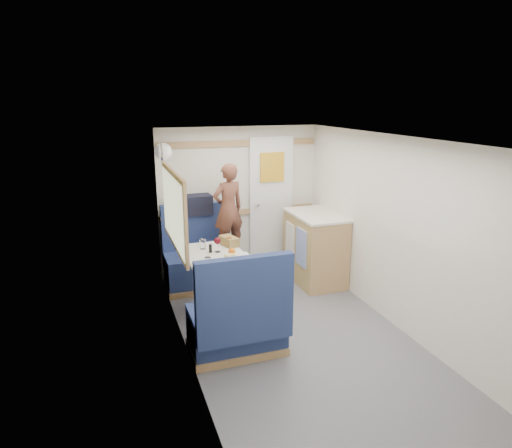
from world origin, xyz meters
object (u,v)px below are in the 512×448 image
object	(u,v)px
galley_counter	(315,247)
wine_glass	(217,241)
duffel_bag	(191,205)
tumbler_left	(208,262)
bench_near	(238,325)
dinette_table	(216,267)
bread_loaf	(229,241)
dome_light	(163,152)
orange_fruit	(232,252)
tray	(241,258)
bench_far	(200,264)
pepper_grinder	(210,248)
cheese_block	(230,256)
tumbler_mid	(203,244)
person	(228,209)
beer_glass	(229,242)

from	to	relation	value
galley_counter	wine_glass	world-z (taller)	galley_counter
duffel_bag	tumbler_left	world-z (taller)	duffel_bag
bench_near	dinette_table	bearing A→B (deg)	90.00
galley_counter	bread_loaf	size ratio (longest dim) A/B	3.76
dome_light	orange_fruit	bearing A→B (deg)	-61.50
tray	bread_loaf	distance (m)	0.48
dome_light	tumbler_left	distance (m)	1.58
wine_glass	bench_far	bearing A→B (deg)	93.00
duffel_bag	pepper_grinder	xyz separation A→B (m)	(-0.00, -1.05, -0.26)
dome_light	pepper_grinder	bearing A→B (deg)	-65.48
dome_light	tumbler_left	xyz separation A→B (m)	(0.22, -1.22, -0.98)
tumbler_left	bench_far	bearing A→B (deg)	82.37
dinette_table	tray	world-z (taller)	tray
galley_counter	orange_fruit	distance (m)	1.52
tray	tumbler_left	xyz separation A→B (m)	(-0.38, -0.13, 0.05)
pepper_grinder	bread_loaf	distance (m)	0.31
dome_light	wine_glass	size ratio (longest dim) A/B	1.19
bench_near	bench_far	bearing A→B (deg)	90.00
dome_light	galley_counter	bearing A→B (deg)	-9.18
tray	bread_loaf	size ratio (longest dim) A/B	1.28
galley_counter	cheese_block	size ratio (longest dim) A/B	8.72
wine_glass	tumbler_mid	bearing A→B (deg)	128.37
cheese_block	tumbler_left	xyz separation A→B (m)	(-0.28, -0.17, 0.02)
dome_light	pepper_grinder	xyz separation A→B (m)	(0.35, -0.78, -0.98)
bench_near	tray	xyz separation A→B (m)	(0.22, 0.63, 0.43)
dinette_table	orange_fruit	size ratio (longest dim) A/B	11.90
bench_near	wine_glass	xyz separation A→B (m)	(0.04, 0.92, 0.54)
duffel_bag	tumbler_mid	xyz separation A→B (m)	(-0.05, -0.90, -0.25)
bench_far	pepper_grinder	size ratio (longest dim) A/B	11.25
orange_fruit	bread_loaf	xyz separation A→B (m)	(0.08, 0.39, -0.01)
bench_near	person	bearing A→B (deg)	77.52
person	pepper_grinder	distance (m)	0.83
dinette_table	bench_near	world-z (taller)	bench_near
dome_light	cheese_block	xyz separation A→B (m)	(0.50, -1.05, -0.99)
dome_light	bread_loaf	distance (m)	1.30
dinette_table	wine_glass	bearing A→B (deg)	54.86
duffel_bag	wine_glass	size ratio (longest dim) A/B	3.07
tumbler_mid	tumbler_left	bearing A→B (deg)	-97.45
tumbler_left	dinette_table	bearing A→B (deg)	65.89
galley_counter	beer_glass	size ratio (longest dim) A/B	8.50
tumbler_left	person	bearing A→B (deg)	65.04
dome_light	wine_glass	world-z (taller)	dome_light
person	orange_fruit	distance (m)	0.95
bench_far	galley_counter	distance (m)	1.51
galley_counter	pepper_grinder	size ratio (longest dim) A/B	9.85
tumbler_left	cheese_block	bearing A→B (deg)	31.95
dinette_table	tumbler_mid	size ratio (longest dim) A/B	8.21
bench_near	tumbler_left	xyz separation A→B (m)	(-0.17, 0.50, 0.47)
bench_far	dome_light	bearing A→B (deg)	-177.88
dinette_table	beer_glass	world-z (taller)	beer_glass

